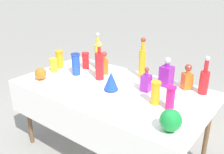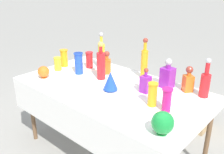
% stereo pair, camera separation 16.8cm
% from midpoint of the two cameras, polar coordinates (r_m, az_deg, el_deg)
% --- Properties ---
extents(ground_plane, '(40.00, 40.00, 0.00)m').
position_cam_midpoint_polar(ground_plane, '(2.76, 1.82, -16.83)').
color(ground_plane, gray).
extents(display_table, '(1.83, 1.01, 0.76)m').
position_cam_midpoint_polar(display_table, '(2.35, 1.44, -3.87)').
color(display_table, white).
rests_on(display_table, ground).
extents(tall_bottle_0, '(0.07, 0.07, 0.42)m').
position_cam_midpoint_polar(tall_bottle_0, '(2.53, 9.31, 3.41)').
color(tall_bottle_0, orange).
rests_on(tall_bottle_0, display_table).
extents(tall_bottle_1, '(0.08, 0.08, 0.35)m').
position_cam_midpoint_polar(tall_bottle_1, '(2.29, 22.52, -1.25)').
color(tall_bottle_1, red).
rests_on(tall_bottle_1, display_table).
extents(tall_bottle_2, '(0.07, 0.07, 0.41)m').
position_cam_midpoint_polar(tall_bottle_2, '(2.77, -0.67, 5.14)').
color(tall_bottle_2, yellow).
rests_on(tall_bottle_2, display_table).
extents(tall_bottle_3, '(0.09, 0.09, 0.39)m').
position_cam_midpoint_polar(tall_bottle_3, '(2.48, -0.59, 2.98)').
color(tall_bottle_3, red).
rests_on(tall_bottle_3, display_table).
extents(square_decanter_0, '(0.11, 0.11, 0.25)m').
position_cam_midpoint_polar(square_decanter_0, '(2.64, 0.65, 2.94)').
color(square_decanter_0, orange).
rests_on(square_decanter_0, display_table).
extents(square_decanter_1, '(0.08, 0.08, 0.23)m').
position_cam_midpoint_polar(square_decanter_1, '(2.25, 9.79, -1.40)').
color(square_decanter_1, purple).
rests_on(square_decanter_1, display_table).
extents(square_decanter_2, '(0.12, 0.12, 0.28)m').
position_cam_midpoint_polar(square_decanter_2, '(2.38, 14.56, 0.25)').
color(square_decanter_2, purple).
rests_on(square_decanter_2, display_table).
extents(square_decanter_3, '(0.11, 0.11, 0.24)m').
position_cam_midpoint_polar(square_decanter_3, '(2.35, 19.01, -0.76)').
color(square_decanter_3, orange).
rests_on(square_decanter_3, display_table).
extents(slender_vase_0, '(0.08, 0.08, 0.19)m').
position_cam_midpoint_polar(slender_vase_0, '(1.96, 14.84, -4.99)').
color(slender_vase_0, '#C61972').
rests_on(slender_vase_0, display_table).
extents(slender_vase_1, '(0.09, 0.09, 0.20)m').
position_cam_midpoint_polar(slender_vase_1, '(2.90, -9.27, 4.42)').
color(slender_vase_1, orange).
rests_on(slender_vase_1, display_table).
extents(slender_vase_2, '(0.08, 0.08, 0.15)m').
position_cam_midpoint_polar(slender_vase_2, '(2.79, -10.63, 3.09)').
color(slender_vase_2, yellow).
rests_on(slender_vase_2, display_table).
extents(slender_vase_3, '(0.09, 0.09, 0.18)m').
position_cam_midpoint_polar(slender_vase_3, '(2.82, -3.51, 4.02)').
color(slender_vase_3, red).
rests_on(slender_vase_3, display_table).
extents(slender_vase_4, '(0.10, 0.10, 0.23)m').
position_cam_midpoint_polar(slender_vase_4, '(2.65, -5.83, 3.24)').
color(slender_vase_4, blue).
rests_on(slender_vase_4, display_table).
extents(slender_vase_5, '(0.08, 0.08, 0.20)m').
position_cam_midpoint_polar(slender_vase_5, '(2.02, 11.63, -3.79)').
color(slender_vase_5, orange).
rests_on(slender_vase_5, display_table).
extents(fluted_vase_0, '(0.13, 0.13, 0.18)m').
position_cam_midpoint_polar(fluted_vase_0, '(2.25, 1.78, -0.90)').
color(fluted_vase_0, blue).
rests_on(fluted_vase_0, display_table).
extents(round_bowl_0, '(0.15, 0.15, 0.16)m').
position_cam_midpoint_polar(round_bowl_0, '(1.70, 14.34, -10.16)').
color(round_bowl_0, '#198C38').
rests_on(round_bowl_0, display_table).
extents(round_bowl_1, '(0.12, 0.12, 0.13)m').
position_cam_midpoint_polar(round_bowl_1, '(2.61, -13.63, 1.14)').
color(round_bowl_1, orange).
rests_on(round_bowl_1, display_table).
extents(price_tag_left, '(0.06, 0.01, 0.04)m').
position_cam_midpoint_polar(price_tag_left, '(2.06, -5.07, -5.57)').
color(price_tag_left, white).
rests_on(price_tag_left, display_table).
extents(price_tag_center, '(0.05, 0.02, 0.04)m').
position_cam_midpoint_polar(price_tag_center, '(1.80, 4.28, -9.84)').
color(price_tag_center, white).
rests_on(price_tag_center, display_table).
extents(price_tag_right, '(0.05, 0.02, 0.04)m').
position_cam_midpoint_polar(price_tag_right, '(2.25, -10.47, -3.31)').
color(price_tag_right, white).
rests_on(price_tag_right, display_table).
extents(cardboard_box_behind_left, '(0.39, 0.36, 0.46)m').
position_cam_midpoint_polar(cardboard_box_behind_left, '(3.28, 19.73, -7.41)').
color(cardboard_box_behind_left, tan).
rests_on(cardboard_box_behind_left, ground).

